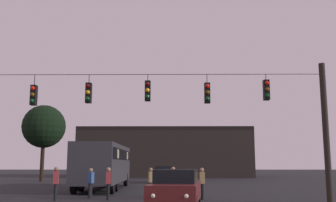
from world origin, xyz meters
TOP-DOWN VIEW (x-y plane):
  - ground_plane at (0.00, 24.50)m, footprint 168.00×168.00m
  - overhead_signal_span at (-0.02, 13.27)m, footprint 16.53×0.44m
  - city_bus at (-3.66, 22.77)m, footprint 2.71×11.04m
  - car_near_right at (1.20, 11.18)m, footprint 2.28×4.48m
  - car_far_left at (0.40, 32.01)m, footprint 2.01×4.41m
  - pedestrian_crossing_left at (-2.07, 14.69)m, footprint 0.30×0.40m
  - pedestrian_crossing_center at (1.11, 16.56)m, footprint 0.36×0.42m
  - pedestrian_crossing_right at (-4.51, 14.24)m, footprint 0.31×0.40m
  - pedestrian_near_bus at (2.54, 15.09)m, footprint 0.26×0.37m
  - pedestrian_trailing at (-3.13, 15.64)m, footprint 0.31×0.40m
  - pedestrian_far_side at (-0.10, 16.71)m, footprint 0.32×0.41m
  - corner_building at (0.17, 50.14)m, footprint 22.10×13.30m
  - tree_left_silhouette at (-11.94, 34.65)m, footprint 4.34×4.34m

SIDE VIEW (x-z plane):
  - ground_plane at x=0.00m, z-range 0.00..0.00m
  - car_near_right at x=1.20m, z-range 0.04..1.56m
  - car_far_left at x=0.40m, z-range 0.04..1.56m
  - pedestrian_trailing at x=-3.13m, z-range 0.09..1.61m
  - pedestrian_far_side at x=-0.10m, z-range 0.09..1.62m
  - pedestrian_near_bus at x=2.54m, z-range 0.09..1.63m
  - pedestrian_crossing_left at x=-2.07m, z-range 0.09..1.66m
  - pedestrian_crossing_center at x=1.11m, z-range 0.10..1.68m
  - pedestrian_crossing_right at x=-4.51m, z-range 0.10..1.71m
  - city_bus at x=-3.66m, z-range 0.37..3.37m
  - corner_building at x=0.17m, z-range 0.00..6.32m
  - overhead_signal_span at x=-0.02m, z-range 0.64..7.07m
  - tree_left_silhouette at x=-11.94m, z-range 1.62..9.26m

